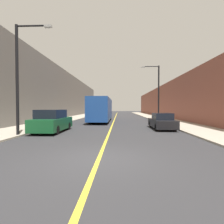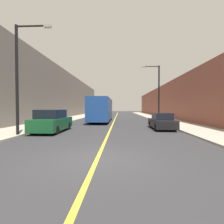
{
  "view_description": "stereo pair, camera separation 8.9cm",
  "coord_description": "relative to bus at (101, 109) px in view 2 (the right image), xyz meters",
  "views": [
    {
      "loc": [
        0.78,
        -6.62,
        1.96
      ],
      "look_at": [
        0.01,
        12.27,
        1.51
      ],
      "focal_mm": 28.0,
      "sensor_mm": 36.0,
      "label": 1
    },
    {
      "loc": [
        0.87,
        -6.62,
        1.96
      ],
      "look_at": [
        0.01,
        12.27,
        1.51
      ],
      "focal_mm": 28.0,
      "sensor_mm": 36.0,
      "label": 2
    }
  ],
  "objects": [
    {
      "name": "ground_plane",
      "position": [
        1.75,
        -18.09,
        -1.76
      ],
      "size": [
        200.0,
        200.0,
        0.0
      ],
      "primitive_type": "plane",
      "color": "#2D2D30"
    },
    {
      "name": "sidewalk_left",
      "position": [
        -6.13,
        11.91,
        -1.71
      ],
      "size": [
        3.94,
        72.0,
        0.11
      ],
      "primitive_type": "cube",
      "color": "#A89E8C",
      "rests_on": "ground"
    },
    {
      "name": "sidewalk_right",
      "position": [
        9.64,
        11.91,
        -1.71
      ],
      "size": [
        3.94,
        72.0,
        0.11
      ],
      "primitive_type": "cube",
      "color": "#A89E8C",
      "rests_on": "ground"
    },
    {
      "name": "building_row_left",
      "position": [
        -10.1,
        11.91,
        2.93
      ],
      "size": [
        4.0,
        72.0,
        9.39
      ],
      "primitive_type": "cube",
      "color": "#66605B",
      "rests_on": "ground"
    },
    {
      "name": "building_row_right",
      "position": [
        13.61,
        11.91,
        1.62
      ],
      "size": [
        4.0,
        72.0,
        6.77
      ],
      "primitive_type": "cube",
      "color": "brown",
      "rests_on": "ground"
    },
    {
      "name": "road_center_line",
      "position": [
        1.75,
        11.91,
        -1.76
      ],
      "size": [
        0.16,
        72.0,
        0.01
      ],
      "primitive_type": "cube",
      "color": "gold",
      "rests_on": "ground"
    },
    {
      "name": "bus",
      "position": [
        0.0,
        0.0,
        0.0
      ],
      "size": [
        2.55,
        11.0,
        3.28
      ],
      "color": "#1E4793",
      "rests_on": "ground"
    },
    {
      "name": "parked_suv_left",
      "position": [
        -2.91,
        -10.78,
        -0.92
      ],
      "size": [
        1.98,
        4.77,
        1.81
      ],
      "color": "#145128",
      "rests_on": "ground"
    },
    {
      "name": "car_right_near",
      "position": [
        6.49,
        -8.44,
        -1.09
      ],
      "size": [
        1.76,
        4.54,
        1.49
      ],
      "color": "black",
      "rests_on": "ground"
    },
    {
      "name": "street_lamp_left",
      "position": [
        -4.24,
        -12.98,
        2.63
      ],
      "size": [
        2.54,
        0.24,
        7.51
      ],
      "color": "black",
      "rests_on": "sidewalk_left"
    },
    {
      "name": "street_lamp_right",
      "position": [
        7.75,
        -0.45,
        2.69
      ],
      "size": [
        2.54,
        0.24,
        7.63
      ],
      "color": "black",
      "rests_on": "sidewalk_right"
    }
  ]
}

